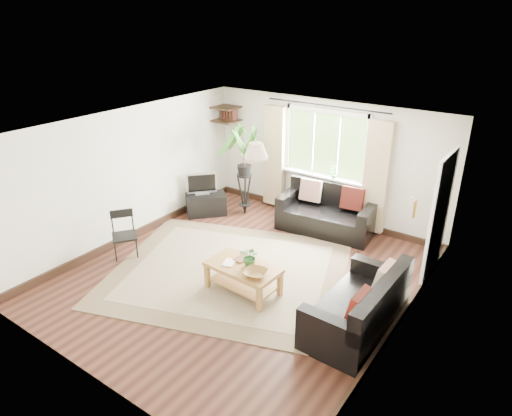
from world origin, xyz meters
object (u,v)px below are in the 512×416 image
Objects in this scene: sofa_right at (357,303)px; folding_chair at (125,237)px; sofa_back at (327,210)px; palm_stand at (244,171)px; tv_stand at (206,204)px; coffee_table at (243,279)px.

sofa_right is 2.03× the size of folding_chair.
palm_stand is (-1.75, -0.26, 0.51)m from sofa_back.
sofa_back reaches higher than folding_chair.
coffee_table is at bearing -85.98° from tv_stand.
tv_stand is at bearing -168.64° from sofa_back.
tv_stand is 2.21m from folding_chair.
sofa_back is at bearing -1.59° from folding_chair.
sofa_right is 2.12× the size of tv_stand.
sofa_back is 2.59m from coffee_table.
sofa_right is at bearing -61.22° from sofa_back.
folding_chair is (-2.29, -2.94, -0.00)m from sofa_back.
folding_chair is (-2.22, -0.36, 0.19)m from coffee_table.
palm_stand is at bearing 125.92° from coffee_table.
sofa_back reaches higher than coffee_table.
sofa_back is 2.22× the size of tv_stand.
sofa_back is 3.73m from folding_chair.
tv_stand is (-2.39, -0.75, -0.20)m from sofa_back.
palm_stand is at bearing 24.96° from folding_chair.
palm_stand is at bearing -10.49° from tv_stand.
coffee_table is 1.38× the size of tv_stand.
sofa_right reaches higher than tv_stand.
sofa_back is 2.13× the size of folding_chair.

